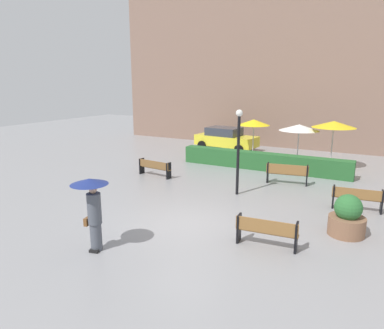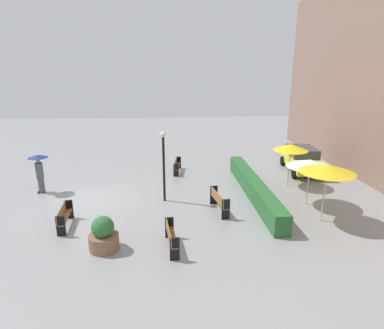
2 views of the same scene
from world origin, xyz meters
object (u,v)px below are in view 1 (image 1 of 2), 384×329
object	(u,v)px
bench_near_right	(267,230)
patio_umbrella_white	(299,128)
lamp_post	(238,143)
parked_car	(226,138)
patio_umbrella_yellow	(254,122)
bench_far_right	(357,197)
pedestrian_with_umbrella	(92,204)
patio_umbrella_yellow_far	(334,124)
bench_back_row	(287,172)
bench_far_left	(154,167)
planter_pot	(347,218)

from	to	relation	value
bench_near_right	patio_umbrella_white	world-z (taller)	patio_umbrella_white
lamp_post	parked_car	size ratio (longest dim) A/B	0.81
bench_near_right	parked_car	world-z (taller)	parked_car
patio_umbrella_yellow	patio_umbrella_white	world-z (taller)	patio_umbrella_yellow
lamp_post	patio_umbrella_white	bearing A→B (deg)	82.00
bench_far_right	pedestrian_with_umbrella	bearing A→B (deg)	-132.15
bench_near_right	patio_umbrella_yellow	xyz separation A→B (m)	(-4.23, 11.20, 1.73)
bench_far_right	bench_near_right	distance (m)	4.90
bench_near_right	parked_car	xyz separation A→B (m)	(-6.82, 13.09, 0.31)
pedestrian_with_umbrella	patio_umbrella_yellow_far	distance (m)	14.25
pedestrian_with_umbrella	parked_car	xyz separation A→B (m)	(-2.64, 15.53, -0.56)
bench_back_row	bench_far_left	world-z (taller)	bench_back_row
bench_far_left	patio_umbrella_white	xyz separation A→B (m)	(5.68, 6.20, 1.62)
bench_back_row	bench_near_right	bearing A→B (deg)	-81.16
bench_far_right	patio_umbrella_yellow	size ratio (longest dim) A/B	0.73
patio_umbrella_yellow_far	patio_umbrella_yellow	bearing A→B (deg)	177.89
patio_umbrella_white	bench_far_right	bearing A→B (deg)	-61.79
patio_umbrella_yellow_far	bench_back_row	bearing A→B (deg)	-107.19
bench_far_right	bench_near_right	world-z (taller)	same
bench_far_left	patio_umbrella_yellow	xyz separation A→B (m)	(2.99, 6.27, 1.76)
parked_car	bench_far_left	bearing A→B (deg)	-92.74
pedestrian_with_umbrella	lamp_post	xyz separation A→B (m)	(1.67, 6.63, 0.83)
parked_car	bench_far_right	bearing A→B (deg)	-44.21
planter_pot	parked_car	size ratio (longest dim) A/B	0.30
bench_back_row	patio_umbrella_yellow	bearing A→B (deg)	125.29
patio_umbrella_white	bench_back_row	bearing A→B (deg)	-83.69
parked_car	bench_back_row	bearing A→B (deg)	-47.84
bench_near_right	patio_umbrella_yellow_far	xyz separation A→B (m)	(0.30, 11.04, 1.89)
planter_pot	parked_car	distance (m)	14.14
pedestrian_with_umbrella	patio_umbrella_yellow	world-z (taller)	patio_umbrella_yellow
bench_far_right	pedestrian_with_umbrella	xyz separation A→B (m)	(-6.24, -6.90, 0.86)
patio_umbrella_yellow	patio_umbrella_white	distance (m)	2.70
patio_umbrella_white	patio_umbrella_yellow_far	bearing A→B (deg)	-3.19
bench_far_left	planter_pot	distance (m)	9.61
bench_far_left	patio_umbrella_yellow	size ratio (longest dim) A/B	0.79
patio_umbrella_yellow	parked_car	bearing A→B (deg)	144.04
bench_near_right	lamp_post	bearing A→B (deg)	120.98
pedestrian_with_umbrella	patio_umbrella_yellow	xyz separation A→B (m)	(-0.04, 13.65, 0.87)
bench_far_right	parked_car	xyz separation A→B (m)	(-8.88, 8.64, 0.30)
pedestrian_with_umbrella	parked_car	size ratio (longest dim) A/B	0.48
bench_near_right	planter_pot	bearing A→B (deg)	45.85
bench_near_right	pedestrian_with_umbrella	xyz separation A→B (m)	(-4.19, -2.45, 0.87)
planter_pot	bench_back_row	bearing A→B (deg)	122.26
bench_near_right	pedestrian_with_umbrella	distance (m)	4.93
bench_far_left	planter_pot	world-z (taller)	planter_pot
pedestrian_with_umbrella	bench_far_left	bearing A→B (deg)	112.29
bench_near_right	patio_umbrella_white	distance (m)	11.35
bench_far_left	patio_umbrella_yellow_far	xyz separation A→B (m)	(7.51, 6.10, 1.91)
bench_far_right	patio_umbrella_yellow	world-z (taller)	patio_umbrella_yellow
bench_back_row	bench_far_left	bearing A→B (deg)	-164.04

